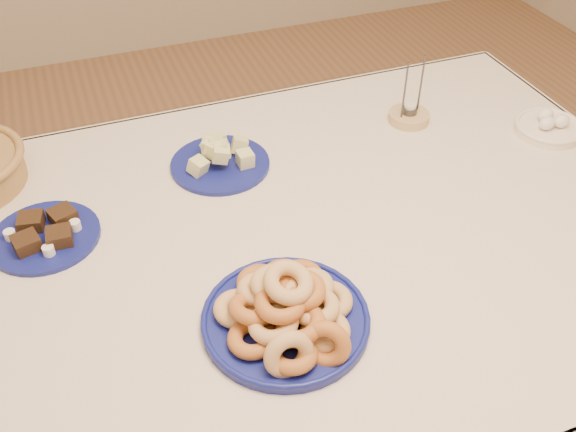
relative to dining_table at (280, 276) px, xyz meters
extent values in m
cylinder|color=brown|center=(0.70, 0.40, -0.28)|extent=(0.06, 0.06, 0.72)
cube|color=silver|center=(0.00, 0.00, 0.10)|extent=(1.70, 1.10, 0.02)
cube|color=silver|center=(0.00, 0.55, -0.03)|extent=(1.70, 0.01, 0.28)
cylinder|color=navy|center=(-0.06, -0.21, 0.11)|extent=(0.33, 0.33, 0.01)
torus|color=navy|center=(-0.06, -0.21, 0.12)|extent=(0.33, 0.33, 0.01)
torus|color=tan|center=(0.02, -0.21, 0.13)|extent=(0.12, 0.12, 0.03)
torus|color=#995322|center=(-0.01, -0.14, 0.13)|extent=(0.11, 0.11, 0.03)
torus|color=#995322|center=(-0.08, -0.12, 0.13)|extent=(0.08, 0.09, 0.03)
torus|color=tan|center=(-0.14, -0.17, 0.13)|extent=(0.12, 0.12, 0.03)
torus|color=#995322|center=(-0.13, -0.24, 0.13)|extent=(0.11, 0.11, 0.03)
torus|color=#995322|center=(-0.08, -0.29, 0.13)|extent=(0.09, 0.09, 0.03)
torus|color=tan|center=(-0.02, -0.27, 0.13)|extent=(0.12, 0.12, 0.03)
torus|color=tan|center=(-0.01, -0.19, 0.16)|extent=(0.11, 0.11, 0.04)
torus|color=#995322|center=(-0.05, -0.15, 0.16)|extent=(0.11, 0.12, 0.03)
torus|color=tan|center=(-0.09, -0.16, 0.16)|extent=(0.09, 0.09, 0.04)
torus|color=#995322|center=(-0.12, -0.20, 0.16)|extent=(0.12, 0.12, 0.05)
torus|color=tan|center=(-0.10, -0.24, 0.16)|extent=(0.10, 0.10, 0.04)
torus|color=#995322|center=(-0.06, -0.26, 0.16)|extent=(0.12, 0.11, 0.05)
torus|color=tan|center=(-0.02, -0.23, 0.16)|extent=(0.12, 0.12, 0.03)
torus|color=#995322|center=(-0.04, -0.21, 0.18)|extent=(0.09, 0.09, 0.03)
torus|color=tan|center=(-0.07, -0.18, 0.18)|extent=(0.10, 0.10, 0.03)
torus|color=#995322|center=(-0.08, -0.23, 0.18)|extent=(0.11, 0.11, 0.03)
torus|color=tan|center=(-0.06, -0.21, 0.21)|extent=(0.12, 0.12, 0.05)
torus|color=tan|center=(-0.09, -0.30, 0.15)|extent=(0.08, 0.05, 0.09)
torus|color=#995322|center=(-0.03, -0.30, 0.15)|extent=(0.10, 0.09, 0.09)
cylinder|color=navy|center=(-0.04, 0.28, 0.11)|extent=(0.24, 0.24, 0.01)
cube|color=#CFD486|center=(0.01, 0.30, 0.13)|extent=(0.05, 0.05, 0.05)
cube|color=#CFD486|center=(-0.04, 0.25, 0.16)|extent=(0.05, 0.05, 0.05)
cube|color=#CFD486|center=(0.01, 0.25, 0.13)|extent=(0.04, 0.04, 0.04)
cube|color=#CFD486|center=(-0.06, 0.28, 0.16)|extent=(0.05, 0.05, 0.05)
cube|color=#CFD486|center=(-0.06, 0.29, 0.16)|extent=(0.05, 0.05, 0.05)
cube|color=#CFD486|center=(-0.03, 0.34, 0.13)|extent=(0.04, 0.04, 0.04)
cube|color=#CFD486|center=(-0.10, 0.25, 0.13)|extent=(0.05, 0.05, 0.05)
cube|color=#CFD486|center=(-0.05, 0.28, 0.16)|extent=(0.06, 0.05, 0.05)
cube|color=#CFD486|center=(-0.04, 0.26, 0.16)|extent=(0.05, 0.05, 0.04)
cube|color=#CFD486|center=(-0.06, 0.28, 0.16)|extent=(0.05, 0.05, 0.04)
cube|color=#CFD486|center=(-0.05, 0.29, 0.16)|extent=(0.04, 0.04, 0.05)
cylinder|color=navy|center=(-0.43, 0.16, 0.11)|extent=(0.23, 0.23, 0.01)
cube|color=black|center=(-0.46, 0.14, 0.13)|extent=(0.06, 0.06, 0.03)
cube|color=black|center=(-0.40, 0.13, 0.13)|extent=(0.05, 0.05, 0.03)
cube|color=black|center=(-0.45, 0.20, 0.13)|extent=(0.06, 0.06, 0.03)
cube|color=black|center=(-0.39, 0.19, 0.13)|extent=(0.06, 0.06, 0.03)
cylinder|color=white|center=(-0.49, 0.18, 0.13)|extent=(0.02, 0.02, 0.02)
cylinder|color=white|center=(-0.43, 0.10, 0.13)|extent=(0.02, 0.02, 0.02)
cylinder|color=white|center=(-0.37, 0.16, 0.13)|extent=(0.02, 0.02, 0.02)
cylinder|color=tan|center=(0.45, 0.30, 0.12)|extent=(0.13, 0.13, 0.02)
cylinder|color=#444449|center=(0.45, 0.30, 0.14)|extent=(0.05, 0.05, 0.02)
cylinder|color=silver|center=(0.45, 0.30, 0.15)|extent=(0.04, 0.04, 0.01)
cylinder|color=#444449|center=(0.42, 0.29, 0.20)|extent=(0.01, 0.01, 0.15)
cylinder|color=#444449|center=(0.48, 0.30, 0.20)|extent=(0.01, 0.01, 0.15)
cylinder|color=white|center=(0.74, 0.13, 0.12)|extent=(0.17, 0.17, 0.02)
torus|color=white|center=(0.74, 0.13, 0.13)|extent=(0.18, 0.18, 0.01)
ellipsoid|color=white|center=(0.72, 0.12, 0.14)|extent=(0.04, 0.04, 0.03)
ellipsoid|color=white|center=(0.76, 0.11, 0.14)|extent=(0.04, 0.04, 0.03)
ellipsoid|color=white|center=(0.74, 0.15, 0.14)|extent=(0.04, 0.04, 0.03)
camera|label=1|loc=(-0.31, -0.88, 0.96)|focal=40.00mm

